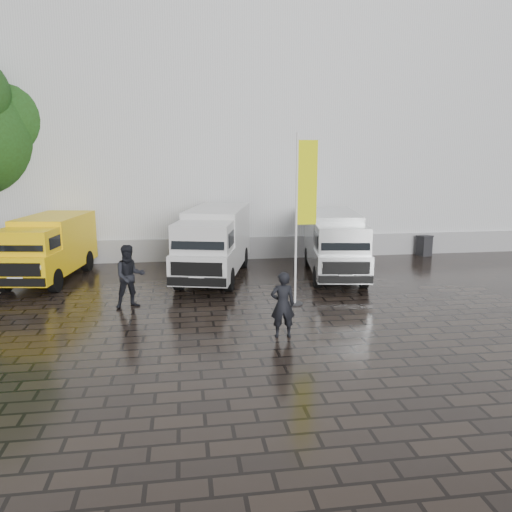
{
  "coord_description": "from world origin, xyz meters",
  "views": [
    {
      "loc": [
        -3.08,
        -14.11,
        4.7
      ],
      "look_at": [
        -0.71,
        2.2,
        1.31
      ],
      "focal_mm": 35.0,
      "sensor_mm": 36.0,
      "label": 1
    }
  ],
  "objects": [
    {
      "name": "van_white",
      "position": [
        -1.97,
        4.7,
        1.31
      ],
      "size": [
        3.45,
        6.34,
        2.61
      ],
      "primitive_type": null,
      "rotation": [
        0.0,
        0.0,
        -0.25
      ],
      "color": "silver",
      "rests_on": "ground"
    },
    {
      "name": "hall_plinth",
      "position": [
        2.0,
        7.95,
        0.5
      ],
      "size": [
        44.0,
        0.15,
        1.0
      ],
      "primitive_type": "cube",
      "color": "gray",
      "rests_on": "ground"
    },
    {
      "name": "person_tent",
      "position": [
        -4.79,
        1.25,
        0.98
      ],
      "size": [
        1.13,
        0.99,
        1.97
      ],
      "primitive_type": "imported",
      "rotation": [
        0.0,
        0.0,
        0.29
      ],
      "color": "black",
      "rests_on": "ground"
    },
    {
      "name": "van_silver",
      "position": [
        2.67,
        4.31,
        1.21
      ],
      "size": [
        2.7,
        5.83,
        2.43
      ],
      "primitive_type": null,
      "rotation": [
        0.0,
        0.0,
        -0.15
      ],
      "color": "silver",
      "rests_on": "ground"
    },
    {
      "name": "person_front",
      "position": [
        -0.62,
        -1.97,
        0.87
      ],
      "size": [
        0.65,
        0.44,
        1.75
      ],
      "primitive_type": "imported",
      "rotation": [
        0.0,
        0.0,
        3.11
      ],
      "color": "black",
      "rests_on": "ground"
    },
    {
      "name": "wheelie_bin",
      "position": [
        8.04,
        7.5,
        0.48
      ],
      "size": [
        0.71,
        0.71,
        0.95
      ],
      "primitive_type": "cube",
      "rotation": [
        0.0,
        0.0,
        0.28
      ],
      "color": "black",
      "rests_on": "ground"
    },
    {
      "name": "van_yellow",
      "position": [
        -8.15,
        5.14,
        1.18
      ],
      "size": [
        2.76,
        5.38,
        2.37
      ],
      "primitive_type": null,
      "rotation": [
        0.0,
        0.0,
        -0.16
      ],
      "color": "yellow",
      "rests_on": "ground"
    },
    {
      "name": "exhibition_hall",
      "position": [
        2.0,
        16.0,
        6.0
      ],
      "size": [
        44.0,
        16.0,
        12.0
      ],
      "primitive_type": "cube",
      "color": "silver",
      "rests_on": "ground"
    },
    {
      "name": "flagpole",
      "position": [
        0.53,
        0.81,
        2.99
      ],
      "size": [
        0.88,
        0.5,
        5.32
      ],
      "color": "black",
      "rests_on": "ground"
    },
    {
      "name": "ground",
      "position": [
        0.0,
        0.0,
        0.0
      ],
      "size": [
        120.0,
        120.0,
        0.0
      ],
      "primitive_type": "plane",
      "color": "black",
      "rests_on": "ground"
    }
  ]
}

